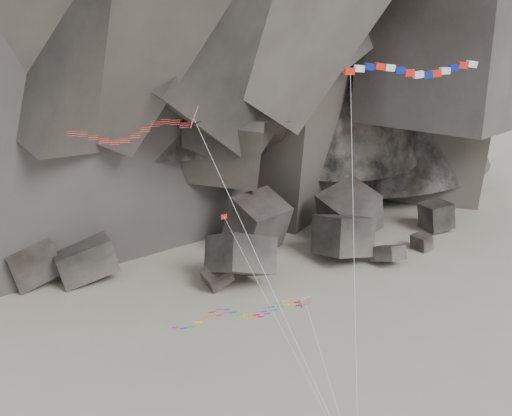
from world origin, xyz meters
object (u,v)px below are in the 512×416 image
object	(u,v)px
delta_kite	(126,131)
parafoil_kite	(236,313)
banner_kite	(412,72)
pennant_kite	(254,277)

from	to	relation	value
delta_kite	parafoil_kite	size ratio (longest dim) A/B	2.05
banner_kite	parafoil_kite	xyz separation A→B (m)	(-12.98, 2.87, -19.34)
delta_kite	pennant_kite	bearing A→B (deg)	-8.40
delta_kite	parafoil_kite	xyz separation A→B (m)	(8.02, 0.64, -15.79)
delta_kite	pennant_kite	world-z (taller)	delta_kite
delta_kite	pennant_kite	size ratio (longest dim) A/B	1.47
delta_kite	pennant_kite	distance (m)	13.89
delta_kite	parafoil_kite	distance (m)	17.72
delta_kite	parafoil_kite	world-z (taller)	delta_kite
banner_kite	pennant_kite	world-z (taller)	banner_kite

